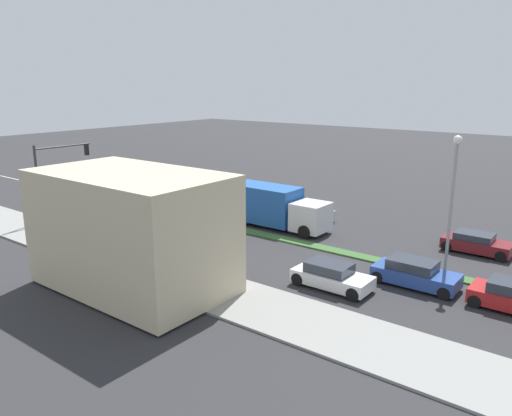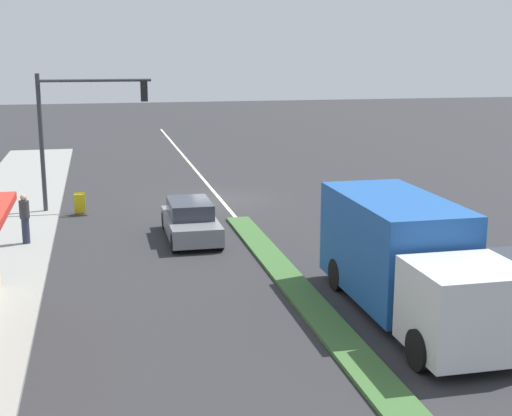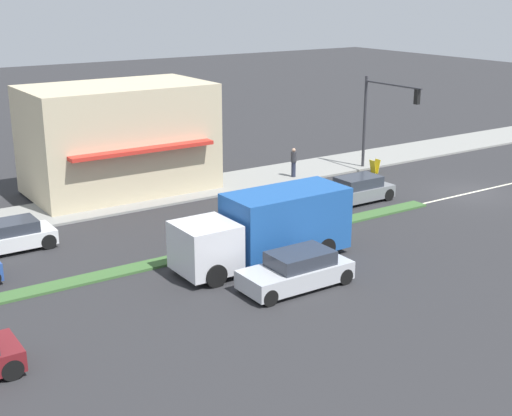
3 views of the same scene
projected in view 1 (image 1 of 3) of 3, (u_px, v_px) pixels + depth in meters
The scene contains 15 objects.
ground_plane at pixel (291, 242), 32.28m from camera, with size 160.00×160.00×0.00m, color #2B2B2D.
sidewalk_right at pixel (200, 286), 25.05m from camera, with size 4.00×73.00×0.12m, color gray.
median_strip at pixel (430, 272), 26.95m from camera, with size 0.90×46.00×0.10m, color #3D6633.
lane_marking_center at pixel (117, 202), 42.91m from camera, with size 0.16×60.00×0.01m, color beige.
building_corner_store at pixel (132, 230), 24.34m from camera, with size 6.36×9.73×5.76m.
traffic_signal_main at pixel (55, 168), 36.53m from camera, with size 4.59×0.34×5.60m.
street_lamp at pixel (453, 188), 25.34m from camera, with size 0.44×0.44×7.37m.
pedestrian at pixel (78, 223), 32.84m from camera, with size 0.34×0.34×1.72m.
warning_aframe_sign at pixel (61, 215), 37.18m from camera, with size 0.45×0.53×0.84m.
delivery_truck at pixel (275, 207), 35.29m from camera, with size 2.44×7.50×2.87m.
suv_grey at pixel (147, 212), 37.21m from camera, with size 1.75×4.17×1.36m.
coupe_blue at pixel (415, 274), 25.15m from camera, with size 1.82×4.19×1.35m.
sedan_maroon at pixel (476, 243), 30.04m from camera, with size 1.79×3.90×1.23m.
van_white at pixel (331, 276), 24.90m from camera, with size 1.76×3.96×1.30m.
sedan_silver at pixel (304, 211), 37.27m from camera, with size 1.84×4.31×1.39m.
Camera 1 is at (25.78, 34.93, 10.02)m, focal length 35.00 mm.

